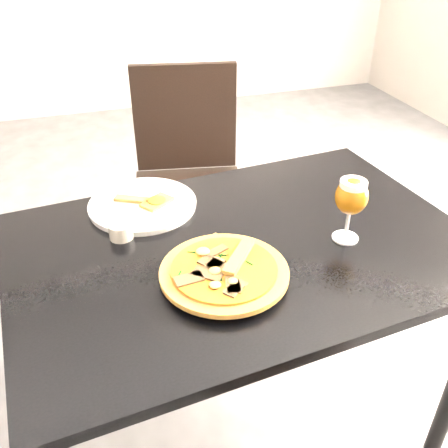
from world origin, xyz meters
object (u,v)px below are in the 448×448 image
object	(u,v)px
chair_far	(189,178)
pizza	(224,270)
dining_table	(243,270)
beer_glass	(352,197)

from	to	relation	value
chair_far	pizza	bearing A→B (deg)	-87.56
dining_table	chair_far	distance (m)	0.81
pizza	beer_glass	world-z (taller)	beer_glass
beer_glass	dining_table	bearing A→B (deg)	166.60
pizza	beer_glass	bearing A→B (deg)	10.16
dining_table	beer_glass	size ratio (longest dim) A/B	7.18
beer_glass	chair_far	bearing A→B (deg)	104.20
pizza	dining_table	bearing A→B (deg)	53.95
chair_far	beer_glass	distance (m)	0.96
pizza	beer_glass	distance (m)	0.38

